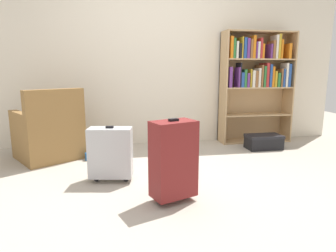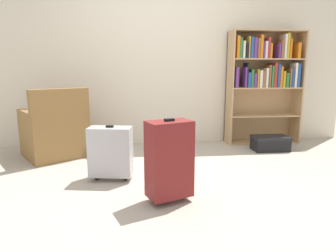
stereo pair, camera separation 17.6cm
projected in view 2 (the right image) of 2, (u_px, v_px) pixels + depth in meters
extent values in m
plane|color=#B2A899|center=(177.00, 182.00, 2.95)|extent=(10.25, 10.25, 0.00)
cube|color=beige|center=(161.00, 58.00, 4.38)|extent=(5.86, 0.10, 2.60)
cube|color=tan|center=(230.00, 89.00, 4.35)|extent=(0.02, 0.32, 1.69)
cube|color=tan|center=(298.00, 88.00, 4.47)|extent=(0.02, 0.32, 1.69)
cube|color=tan|center=(260.00, 88.00, 4.56)|extent=(1.11, 0.02, 1.69)
cube|color=tan|center=(261.00, 142.00, 4.57)|extent=(1.07, 0.30, 0.02)
cube|color=tan|center=(262.00, 115.00, 4.49)|extent=(1.07, 0.30, 0.02)
cube|color=tan|center=(264.00, 88.00, 4.41)|extent=(1.07, 0.30, 0.02)
cube|color=tan|center=(266.00, 59.00, 4.33)|extent=(1.07, 0.30, 0.02)
cube|color=tan|center=(268.00, 31.00, 4.26)|extent=(1.07, 0.30, 0.02)
cube|color=#66337F|center=(235.00, 77.00, 4.28)|extent=(0.04, 0.21, 0.30)
cube|color=#66337F|center=(244.00, 77.00, 4.29)|extent=(0.02, 0.19, 0.30)
cube|color=black|center=(246.00, 75.00, 4.29)|extent=(0.02, 0.19, 0.36)
cube|color=#264C99|center=(247.00, 80.00, 4.31)|extent=(0.04, 0.22, 0.22)
cube|color=#2D7238|center=(250.00, 78.00, 4.30)|extent=(0.03, 0.19, 0.26)
cube|color=#66337F|center=(253.00, 80.00, 4.31)|extent=(0.04, 0.19, 0.21)
cube|color=gold|center=(256.00, 78.00, 4.33)|extent=(0.02, 0.22, 0.27)
cube|color=silver|center=(259.00, 79.00, 4.32)|extent=(0.04, 0.19, 0.25)
cube|color=brown|center=(261.00, 79.00, 4.36)|extent=(0.04, 0.27, 0.24)
cube|color=silver|center=(264.00, 78.00, 4.34)|extent=(0.04, 0.22, 0.28)
cube|color=brown|center=(267.00, 76.00, 4.36)|extent=(0.03, 0.26, 0.33)
cube|color=#2D7238|center=(269.00, 77.00, 4.37)|extent=(0.03, 0.27, 0.32)
cube|color=#B22D2D|center=(272.00, 75.00, 4.37)|extent=(0.04, 0.27, 0.36)
cube|color=#264C99|center=(276.00, 76.00, 4.34)|extent=(0.04, 0.19, 0.34)
cube|color=orange|center=(278.00, 77.00, 4.36)|extent=(0.03, 0.21, 0.31)
cube|color=gold|center=(280.00, 79.00, 4.40)|extent=(0.03, 0.27, 0.24)
cube|color=#2D7238|center=(284.00, 80.00, 4.40)|extent=(0.04, 0.25, 0.21)
cube|color=brown|center=(287.00, 78.00, 4.38)|extent=(0.02, 0.22, 0.28)
cube|color=#264C99|center=(290.00, 78.00, 4.38)|extent=(0.03, 0.20, 0.27)
cube|color=silver|center=(293.00, 75.00, 4.37)|extent=(0.03, 0.19, 0.36)
cube|color=#264C99|center=(295.00, 76.00, 4.39)|extent=(0.04, 0.21, 0.35)
cube|color=orange|center=(237.00, 47.00, 4.19)|extent=(0.04, 0.19, 0.31)
cube|color=#2D7238|center=(239.00, 48.00, 4.22)|extent=(0.03, 0.24, 0.29)
cube|color=silver|center=(242.00, 50.00, 4.23)|extent=(0.03, 0.24, 0.24)
cube|color=black|center=(244.00, 51.00, 4.25)|extent=(0.04, 0.26, 0.21)
cube|color=gold|center=(247.00, 48.00, 4.24)|extent=(0.02, 0.25, 0.31)
cube|color=#264C99|center=(250.00, 48.00, 4.23)|extent=(0.04, 0.22, 0.30)
cube|color=#66337F|center=(253.00, 48.00, 4.23)|extent=(0.04, 0.21, 0.29)
cube|color=brown|center=(256.00, 49.00, 4.25)|extent=(0.03, 0.22, 0.28)
cube|color=orange|center=(260.00, 47.00, 4.23)|extent=(0.04, 0.18, 0.33)
cube|color=#66337F|center=(262.00, 50.00, 4.25)|extent=(0.02, 0.20, 0.24)
cube|color=silver|center=(263.00, 50.00, 4.27)|extent=(0.03, 0.25, 0.24)
cube|color=#B22D2D|center=(266.00, 48.00, 4.28)|extent=(0.03, 0.26, 0.29)
cube|color=orange|center=(268.00, 51.00, 4.29)|extent=(0.03, 0.26, 0.21)
cube|color=#66337F|center=(277.00, 51.00, 4.29)|extent=(0.02, 0.23, 0.21)
cube|color=brown|center=(280.00, 49.00, 4.28)|extent=(0.04, 0.21, 0.26)
cube|color=silver|center=(283.00, 47.00, 4.28)|extent=(0.03, 0.21, 0.34)
cube|color=gold|center=(285.00, 46.00, 4.29)|extent=(0.03, 0.23, 0.36)
cube|color=orange|center=(287.00, 49.00, 4.30)|extent=(0.03, 0.22, 0.28)
cube|color=orange|center=(296.00, 51.00, 4.30)|extent=(0.04, 0.19, 0.22)
cube|color=olive|center=(55.00, 141.00, 3.82)|extent=(0.97, 0.97, 0.40)
cube|color=tan|center=(54.00, 123.00, 3.78)|extent=(0.73, 0.76, 0.08)
cube|color=olive|center=(60.00, 109.00, 3.52)|extent=(0.65, 0.48, 0.50)
cube|color=olive|center=(76.00, 116.00, 3.95)|extent=(0.46, 0.64, 0.22)
cube|color=olive|center=(28.00, 120.00, 3.58)|extent=(0.46, 0.64, 0.22)
cylinder|color=#1959A5|center=(92.00, 155.00, 3.72)|extent=(0.08, 0.08, 0.10)
torus|color=#1959A5|center=(97.00, 155.00, 3.72)|extent=(0.06, 0.01, 0.06)
cube|color=black|center=(270.00, 144.00, 4.10)|extent=(0.49, 0.27, 0.18)
cube|color=black|center=(271.00, 138.00, 4.09)|extent=(0.50, 0.28, 0.04)
cube|color=maroon|center=(169.00, 159.00, 2.45)|extent=(0.42, 0.34, 0.65)
cube|color=black|center=(169.00, 120.00, 2.38)|extent=(0.09, 0.07, 0.02)
cylinder|color=black|center=(156.00, 201.00, 2.45)|extent=(0.06, 0.06, 0.05)
cylinder|color=black|center=(182.00, 195.00, 2.57)|extent=(0.06, 0.06, 0.05)
cube|color=#B7BABF|center=(111.00, 151.00, 2.95)|extent=(0.46, 0.28, 0.50)
cube|color=black|center=(110.00, 126.00, 2.91)|extent=(0.08, 0.05, 0.02)
cylinder|color=black|center=(97.00, 177.00, 3.02)|extent=(0.06, 0.06, 0.05)
cylinder|color=black|center=(126.00, 178.00, 3.00)|extent=(0.06, 0.06, 0.05)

